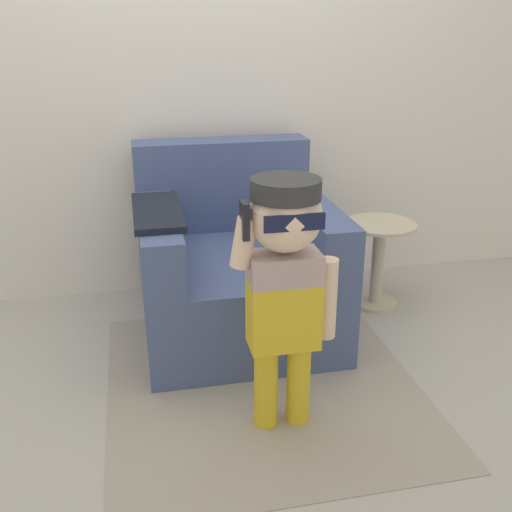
# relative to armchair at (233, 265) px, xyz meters

# --- Properties ---
(ground_plane) EXTENTS (10.00, 10.00, 0.00)m
(ground_plane) POSITION_rel_armchair_xyz_m (-0.11, -0.24, -0.33)
(ground_plane) COLOR #ADA89E
(wall_back) EXTENTS (10.00, 0.05, 2.60)m
(wall_back) POSITION_rel_armchair_xyz_m (-0.11, 0.57, 0.97)
(wall_back) COLOR silver
(wall_back) RESTS_ON ground_plane
(armchair) EXTENTS (0.96, 1.05, 0.91)m
(armchair) POSITION_rel_armchair_xyz_m (0.00, 0.00, 0.00)
(armchair) COLOR #475684
(armchair) RESTS_ON ground_plane
(person_child) EXTENTS (0.41, 0.31, 1.00)m
(person_child) POSITION_rel_armchair_xyz_m (0.04, -0.88, 0.34)
(person_child) COLOR gold
(person_child) RESTS_ON ground_plane
(side_table) EXTENTS (0.39, 0.39, 0.49)m
(side_table) POSITION_rel_armchair_xyz_m (0.82, 0.06, -0.04)
(side_table) COLOR beige
(side_table) RESTS_ON ground_plane
(rug) EXTENTS (1.34, 1.47, 0.01)m
(rug) POSITION_rel_armchair_xyz_m (0.02, -0.60, -0.33)
(rug) COLOR #9E9384
(rug) RESTS_ON ground_plane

